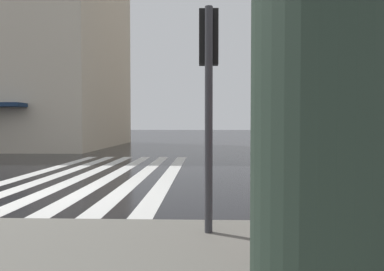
% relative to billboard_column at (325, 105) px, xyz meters
% --- Properties ---
extents(ground_plane, '(220.00, 220.00, 0.00)m').
position_rel_billboard_column_xyz_m(ground_plane, '(5.91, 4.96, -1.99)').
color(ground_plane, black).
extents(zebra_crossing, '(13.00, 5.50, 0.01)m').
position_rel_billboard_column_xyz_m(zebra_crossing, '(9.91, 4.83, -1.99)').
color(zebra_crossing, silver).
rests_on(zebra_crossing, ground_plane).
extents(billboard_column, '(1.40, 1.40, 3.60)m').
position_rel_billboard_column_xyz_m(billboard_column, '(0.00, 0.00, 0.00)').
color(billboard_column, '#28382D').
rests_on(billboard_column, sidewalk_pavement).
extents(traffic_signal_post, '(0.44, 0.30, 3.45)m').
position_rel_billboard_column_xyz_m(traffic_signal_post, '(2.31, 1.02, 0.65)').
color(traffic_signal_post, '#333338').
rests_on(traffic_signal_post, sidewalk_pavement).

